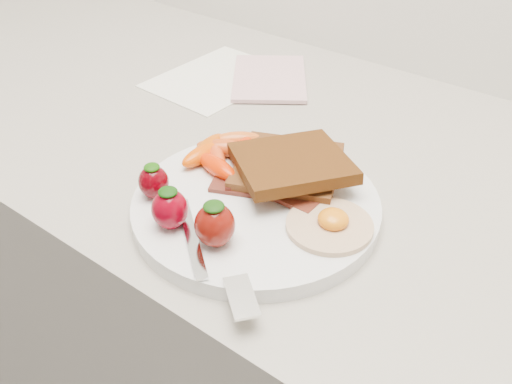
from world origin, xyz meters
The scene contains 11 objects.
counter centered at (0.00, 1.70, 0.45)m, with size 2.00×0.60×0.90m, color gray.
plate centered at (-0.03, 1.56, 0.91)m, with size 0.27×0.27×0.02m, color white.
toast_lower centered at (-0.03, 1.62, 0.93)m, with size 0.12×0.12×0.01m, color black.
toast_upper centered at (-0.02, 1.62, 0.94)m, with size 0.12×0.12×0.01m, color #3C1705.
fried_egg centered at (0.06, 1.57, 0.92)m, with size 0.10×0.10×0.02m.
bacon_strips centered at (-0.02, 1.58, 0.92)m, with size 0.12×0.10×0.01m.
baby_carrots centered at (-0.11, 1.60, 0.93)m, with size 0.09×0.11×0.02m.
strawberries centered at (-0.06, 1.48, 0.94)m, with size 0.14×0.06×0.05m.
fork centered at (0.00, 1.45, 0.92)m, with size 0.17×0.10×0.00m.
paper_sheet centered at (-0.28, 1.79, 0.90)m, with size 0.15×0.21×0.00m, color white.
notepad centered at (-0.21, 1.84, 0.91)m, with size 0.11×0.16×0.01m, color #D9A7AC.
Camera 1 is at (0.27, 1.17, 1.29)m, focal length 40.00 mm.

